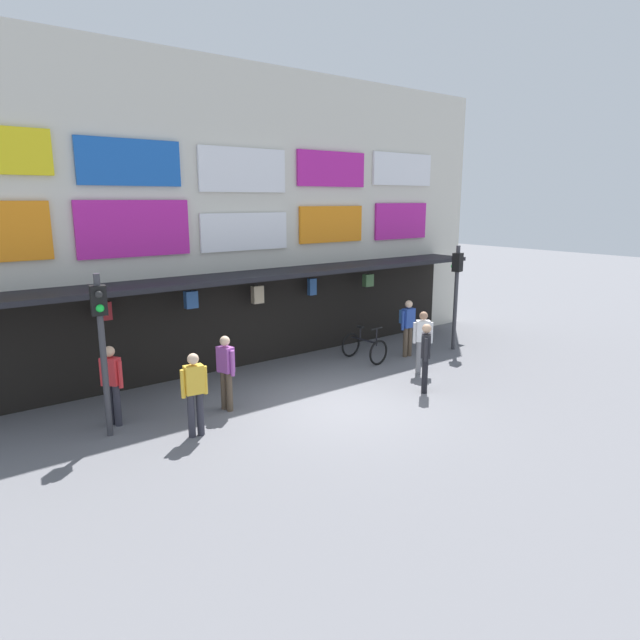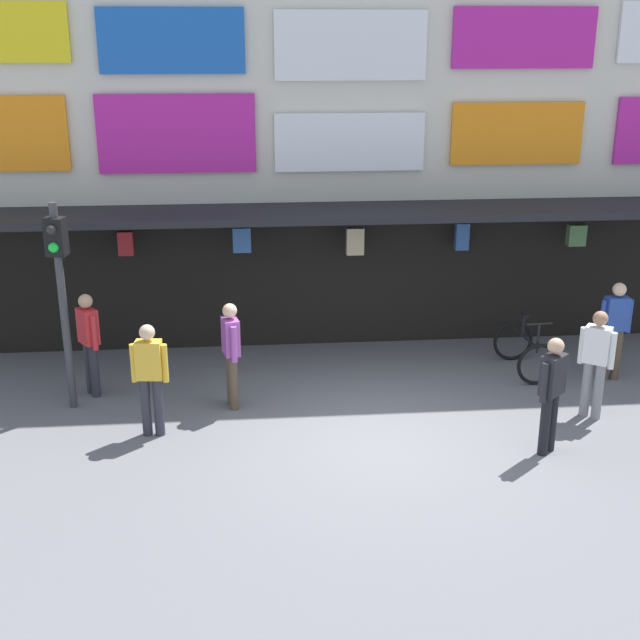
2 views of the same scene
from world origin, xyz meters
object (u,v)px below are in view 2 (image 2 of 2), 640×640
pedestrian_in_yellow (552,389)px  pedestrian_in_red (150,374)px  pedestrian_in_blue (89,339)px  pedestrian_in_purple (615,323)px  traffic_light_near (60,274)px  pedestrian_in_white (596,358)px  bicycle_parked (525,350)px  pedestrian_in_black (231,350)px

pedestrian_in_yellow → pedestrian_in_red: bearing=169.5°
pedestrian_in_blue → pedestrian_in_purple: same height
pedestrian_in_red → pedestrian_in_yellow: size_ratio=1.00×
traffic_light_near → pedestrian_in_white: traffic_light_near is taller
pedestrian_in_white → traffic_light_near: bearing=172.5°
traffic_light_near → pedestrian_in_purple: bearing=2.3°
bicycle_parked → pedestrian_in_red: pedestrian_in_red is taller
pedestrian_in_blue → pedestrian_in_black: same height
bicycle_parked → pedestrian_in_purple: bearing=-17.1°
bicycle_parked → pedestrian_in_blue: bearing=-177.6°
pedestrian_in_purple → pedestrian_in_yellow: 3.10m
pedestrian_in_red → pedestrian_in_black: bearing=37.0°
traffic_light_near → pedestrian_in_black: 2.75m
bicycle_parked → pedestrian_in_purple: pedestrian_in_purple is taller
pedestrian_in_blue → pedestrian_in_yellow: 7.02m
pedestrian_in_blue → pedestrian_in_yellow: (6.55, -2.53, 0.00)m
traffic_light_near → pedestrian_in_white: size_ratio=1.90×
pedestrian_in_red → pedestrian_in_purple: same height
pedestrian_in_black → bicycle_parked: bearing=11.1°
pedestrian_in_white → pedestrian_in_yellow: size_ratio=1.00×
pedestrian_in_yellow → bicycle_parked: bearing=77.8°
bicycle_parked → pedestrian_in_white: size_ratio=0.72×
traffic_light_near → pedestrian_in_black: size_ratio=1.90×
pedestrian_in_red → pedestrian_in_purple: (7.38, 1.41, 0.04)m
bicycle_parked → pedestrian_in_black: 5.06m
pedestrian_in_white → pedestrian_in_blue: size_ratio=1.00×
bicycle_parked → traffic_light_near: bearing=-174.1°
pedestrian_in_red → pedestrian_in_black: (1.13, 0.85, 0.00)m
pedestrian_in_purple → pedestrian_in_black: same height
pedestrian_in_red → pedestrian_in_white: size_ratio=1.00×
bicycle_parked → pedestrian_in_red: bearing=-163.3°
pedestrian_in_purple → pedestrian_in_black: (-6.26, -0.56, -0.04)m
pedestrian_in_yellow → pedestrian_in_black: size_ratio=1.00×
pedestrian_in_black → pedestrian_in_yellow: bearing=-23.3°
bicycle_parked → pedestrian_in_blue: (-7.16, -0.30, 0.55)m
traffic_light_near → pedestrian_in_yellow: traffic_light_near is taller
traffic_light_near → pedestrian_in_blue: size_ratio=1.90×
bicycle_parked → pedestrian_in_black: pedestrian_in_black is taller
bicycle_parked → pedestrian_in_red: size_ratio=0.72×
bicycle_parked → pedestrian_in_white: pedestrian_in_white is taller
bicycle_parked → pedestrian_in_purple: (1.32, -0.41, 0.59)m
traffic_light_near → bicycle_parked: size_ratio=2.65×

